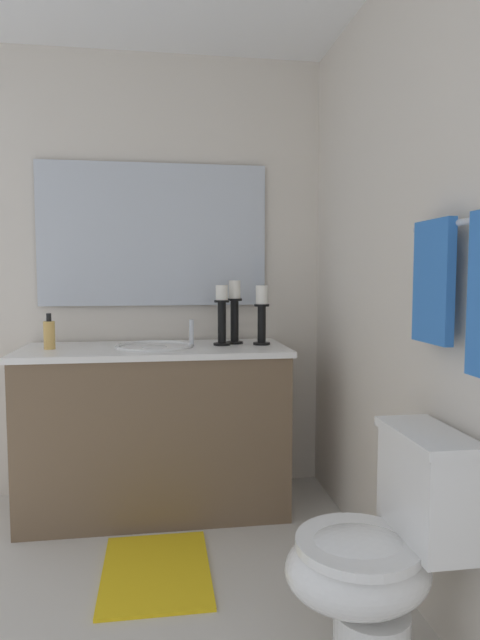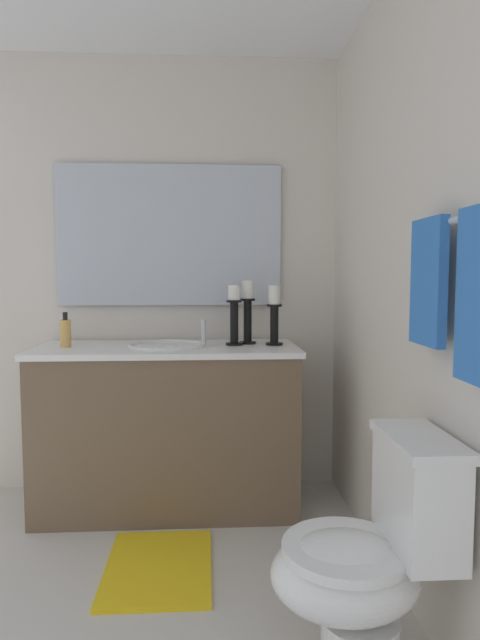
{
  "view_description": "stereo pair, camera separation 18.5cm",
  "coord_description": "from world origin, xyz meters",
  "px_view_note": "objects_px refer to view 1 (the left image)",
  "views": [
    {
      "loc": [
        1.88,
        0.16,
        1.23
      ],
      "look_at": [
        -0.19,
        0.47,
        1.06
      ],
      "focal_mm": 30.31,
      "sensor_mm": 36.0,
      "label": 1
    },
    {
      "loc": [
        1.9,
        0.34,
        1.23
      ],
      "look_at": [
        -0.19,
        0.47,
        1.06
      ],
      "focal_mm": 30.31,
      "sensor_mm": 36.0,
      "label": 2
    }
  ],
  "objects_px": {
    "mirror": "(154,235)",
    "bath_mat": "(156,571)",
    "candle_holder_short": "(235,310)",
    "toilet": "(379,554)",
    "sink_basin": "(155,354)",
    "candle_holder_tall": "(262,313)",
    "candle_holder_mid": "(222,313)",
    "vanity_cabinet": "(156,429)",
    "soap_bottle": "(49,334)",
    "towel_near_vanity": "(433,282)",
    "towel_bar": "(469,221)"
  },
  "relations": [
    {
      "from": "vanity_cabinet",
      "to": "candle_holder_tall",
      "type": "height_order",
      "value": "candle_holder_tall"
    },
    {
      "from": "mirror",
      "to": "bath_mat",
      "type": "distance_m",
      "value": 1.71
    },
    {
      "from": "bath_mat",
      "to": "towel_near_vanity",
      "type": "bearing_deg",
      "value": 58.54
    },
    {
      "from": "vanity_cabinet",
      "to": "candle_holder_tall",
      "type": "relative_size",
      "value": 4.33
    },
    {
      "from": "toilet",
      "to": "bath_mat",
      "type": "xyz_separation_m",
      "value": [
        -0.64,
        -0.69,
        -0.36
      ]
    },
    {
      "from": "soap_bottle",
      "to": "towel_bar",
      "type": "xyz_separation_m",
      "value": [
        1.34,
        1.43,
        0.45
      ]
    },
    {
      "from": "mirror",
      "to": "bath_mat",
      "type": "relative_size",
      "value": 2.1
    },
    {
      "from": "mirror",
      "to": "candle_holder_mid",
      "type": "bearing_deg",
      "value": 53.69
    },
    {
      "from": "vanity_cabinet",
      "to": "soap_bottle",
      "type": "bearing_deg",
      "value": -90.09
    },
    {
      "from": "vanity_cabinet",
      "to": "bath_mat",
      "type": "height_order",
      "value": "vanity_cabinet"
    },
    {
      "from": "candle_holder_tall",
      "to": "towel_bar",
      "type": "xyz_separation_m",
      "value": [
        1.35,
        0.35,
        0.36
      ]
    },
    {
      "from": "mirror",
      "to": "bath_mat",
      "type": "height_order",
      "value": "mirror"
    },
    {
      "from": "candle_holder_tall",
      "to": "candle_holder_mid",
      "type": "distance_m",
      "value": 0.21
    },
    {
      "from": "soap_bottle",
      "to": "towel_bar",
      "type": "distance_m",
      "value": 2.01
    },
    {
      "from": "candle_holder_tall",
      "to": "candle_holder_mid",
      "type": "relative_size",
      "value": 0.99
    },
    {
      "from": "sink_basin",
      "to": "candle_holder_tall",
      "type": "bearing_deg",
      "value": 91.2
    },
    {
      "from": "vanity_cabinet",
      "to": "soap_bottle",
      "type": "xyz_separation_m",
      "value": [
        -0.0,
        -0.52,
        0.5
      ]
    },
    {
      "from": "candle_holder_tall",
      "to": "candle_holder_mid",
      "type": "bearing_deg",
      "value": -92.63
    },
    {
      "from": "candle_holder_mid",
      "to": "towel_near_vanity",
      "type": "distance_m",
      "value": 1.33
    },
    {
      "from": "candle_holder_mid",
      "to": "towel_near_vanity",
      "type": "bearing_deg",
      "value": 24.49
    },
    {
      "from": "towel_near_vanity",
      "to": "bath_mat",
      "type": "distance_m",
      "value": 1.6
    },
    {
      "from": "mirror",
      "to": "candle_holder_short",
      "type": "relative_size",
      "value": 3.69
    },
    {
      "from": "candle_holder_short",
      "to": "candle_holder_mid",
      "type": "distance_m",
      "value": 0.09
    },
    {
      "from": "candle_holder_short",
      "to": "sink_basin",
      "type": "bearing_deg",
      "value": -79.86
    },
    {
      "from": "soap_bottle",
      "to": "towel_near_vanity",
      "type": "bearing_deg",
      "value": 50.35
    },
    {
      "from": "vanity_cabinet",
      "to": "toilet",
      "type": "relative_size",
      "value": 1.82
    },
    {
      "from": "towel_bar",
      "to": "bath_mat",
      "type": "xyz_separation_m",
      "value": [
        -0.71,
        -0.91,
        -1.38
      ]
    },
    {
      "from": "candle_holder_mid",
      "to": "candle_holder_tall",
      "type": "bearing_deg",
      "value": 87.37
    },
    {
      "from": "toilet",
      "to": "mirror",
      "type": "bearing_deg",
      "value": -155.88
    },
    {
      "from": "candle_holder_short",
      "to": "soap_bottle",
      "type": "relative_size",
      "value": 1.9
    },
    {
      "from": "towel_near_vanity",
      "to": "candle_holder_short",
      "type": "bearing_deg",
      "value": -159.43
    },
    {
      "from": "candle_holder_short",
      "to": "toilet",
      "type": "height_order",
      "value": "candle_holder_short"
    },
    {
      "from": "candle_holder_tall",
      "to": "soap_bottle",
      "type": "height_order",
      "value": "candle_holder_tall"
    },
    {
      "from": "sink_basin",
      "to": "mirror",
      "type": "height_order",
      "value": "mirror"
    },
    {
      "from": "vanity_cabinet",
      "to": "candle_holder_mid",
      "type": "height_order",
      "value": "candle_holder_mid"
    },
    {
      "from": "sink_basin",
      "to": "toilet",
      "type": "distance_m",
      "value": 1.51
    },
    {
      "from": "vanity_cabinet",
      "to": "towel_near_vanity",
      "type": "height_order",
      "value": "towel_near_vanity"
    },
    {
      "from": "bath_mat",
      "to": "towel_bar",
      "type": "bearing_deg",
      "value": 52.04
    },
    {
      "from": "mirror",
      "to": "soap_bottle",
      "type": "xyz_separation_m",
      "value": [
        0.28,
        -0.52,
        -0.52
      ]
    },
    {
      "from": "candle_holder_short",
      "to": "bath_mat",
      "type": "xyz_separation_m",
      "value": [
        0.7,
        -0.43,
        -1.04
      ]
    },
    {
      "from": "vanity_cabinet",
      "to": "candle_holder_mid",
      "type": "relative_size",
      "value": 4.3
    },
    {
      "from": "mirror",
      "to": "candle_holder_short",
      "type": "bearing_deg",
      "value": 64.49
    },
    {
      "from": "candle_holder_short",
      "to": "towel_near_vanity",
      "type": "distance_m",
      "value": 1.34
    },
    {
      "from": "vanity_cabinet",
      "to": "soap_bottle",
      "type": "height_order",
      "value": "soap_bottle"
    },
    {
      "from": "candle_holder_mid",
      "to": "toilet",
      "type": "distance_m",
      "value": 1.49
    },
    {
      "from": "candle_holder_short",
      "to": "towel_bar",
      "type": "distance_m",
      "value": 1.53
    },
    {
      "from": "vanity_cabinet",
      "to": "candle_holder_short",
      "type": "relative_size",
      "value": 4.0
    },
    {
      "from": "candle_holder_short",
      "to": "toilet",
      "type": "relative_size",
      "value": 0.46
    },
    {
      "from": "candle_holder_mid",
      "to": "bath_mat",
      "type": "height_order",
      "value": "candle_holder_mid"
    },
    {
      "from": "vanity_cabinet",
      "to": "candle_holder_short",
      "type": "distance_m",
      "value": 0.75
    }
  ]
}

